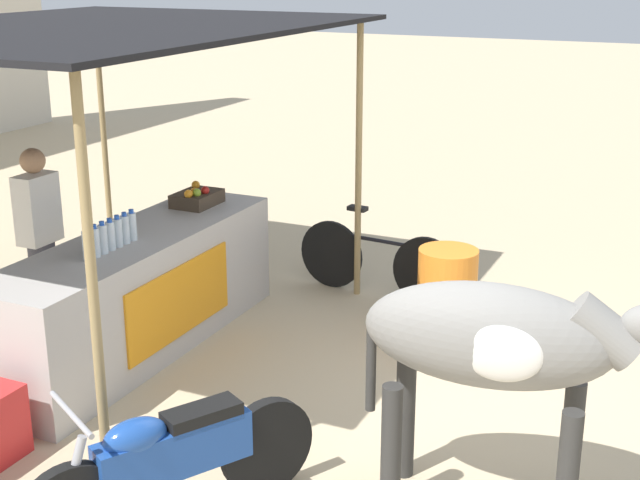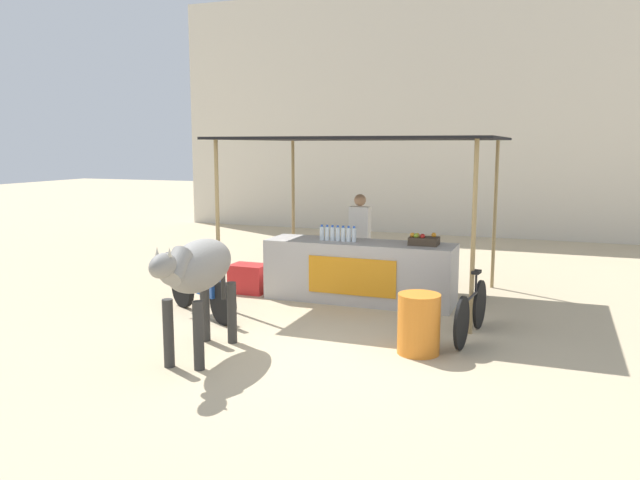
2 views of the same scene
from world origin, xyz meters
name	(u,v)px [view 1 (image 1 of 2)]	position (x,y,z in m)	size (l,w,h in m)	color
ground_plane	(391,401)	(0.00, 0.00, 0.00)	(60.00, 60.00, 0.00)	tan
stall_counter	(138,293)	(0.00, 2.20, 0.48)	(3.00, 0.82, 0.96)	#B2ADA8
stall_awning	(88,38)	(0.00, 2.50, 2.49)	(4.20, 3.20, 2.59)	black
water_bottle_row	(110,235)	(-0.35, 2.15, 1.07)	(0.61, 0.07, 0.25)	silver
fruit_crate	(197,198)	(1.01, 2.25, 1.03)	(0.44, 0.32, 0.18)	#3F3326
vendor_behind_counter	(41,246)	(-0.23, 2.95, 0.85)	(0.34, 0.22, 1.65)	#383842
water_barrel	(447,290)	(1.41, 0.03, 0.36)	(0.51, 0.51, 0.73)	orange
cow	(500,345)	(-0.98, -0.98, 1.03)	(0.69, 1.85, 1.44)	gray
motorcycle_parked	(171,460)	(-1.92, 0.59, 0.43)	(1.60, 1.00, 0.90)	black
bicycle_leaning	(377,261)	(1.92, 0.87, 0.35)	(0.20, 1.66, 0.85)	black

